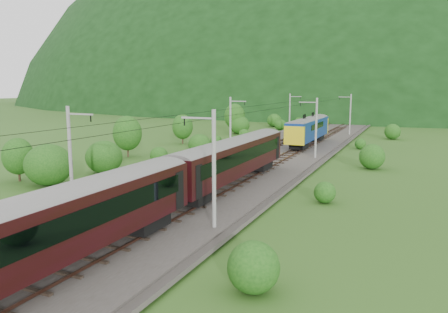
% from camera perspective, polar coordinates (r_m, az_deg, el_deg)
% --- Properties ---
extents(ground, '(600.00, 600.00, 0.00)m').
position_cam_1_polar(ground, '(33.21, -11.12, -8.16)').
color(ground, '#2D5319').
rests_on(ground, ground).
extents(railbed, '(14.00, 220.00, 0.30)m').
position_cam_1_polar(railbed, '(41.45, -3.19, -4.31)').
color(railbed, '#38332D').
rests_on(railbed, ground).
extents(track_left, '(2.40, 220.00, 0.27)m').
position_cam_1_polar(track_left, '(42.52, -6.08, -3.70)').
color(track_left, '#512E22').
rests_on(track_left, railbed).
extents(track_right, '(2.40, 220.00, 0.27)m').
position_cam_1_polar(track_right, '(40.39, -0.15, -4.33)').
color(track_right, '#512E22').
rests_on(track_right, railbed).
extents(catenary_left, '(2.54, 192.28, 8.00)m').
position_cam_1_polar(catenary_left, '(63.08, 0.90, 4.34)').
color(catenary_left, gray).
rests_on(catenary_left, railbed).
extents(catenary_right, '(2.54, 192.28, 8.00)m').
position_cam_1_polar(catenary_right, '(59.40, 11.87, 3.85)').
color(catenary_right, gray).
rests_on(catenary_right, railbed).
extents(overhead_wires, '(4.83, 198.00, 0.03)m').
position_cam_1_polar(overhead_wires, '(40.40, -3.28, 5.32)').
color(overhead_wires, black).
rests_on(overhead_wires, ground).
extents(mountain_main, '(504.00, 360.00, 244.00)m').
position_cam_1_polar(mountain_main, '(286.64, 20.28, 6.62)').
color(mountain_main, black).
rests_on(mountain_main, ground).
extents(mountain_ridge, '(336.00, 280.00, 132.00)m').
position_cam_1_polar(mountain_ridge, '(354.18, 0.83, 7.55)').
color(mountain_ridge, black).
rests_on(mountain_ridge, ground).
extents(train, '(3.01, 120.58, 5.24)m').
position_cam_1_polar(train, '(23.08, -21.39, -7.13)').
color(train, black).
rests_on(train, ground).
extents(hazard_post_near, '(0.16, 0.16, 1.51)m').
position_cam_1_polar(hazard_post_near, '(81.11, 10.14, 2.82)').
color(hazard_post_near, red).
rests_on(hazard_post_near, railbed).
extents(hazard_post_far, '(0.15, 0.15, 1.36)m').
position_cam_1_polar(hazard_post_far, '(84.79, 11.29, 3.01)').
color(hazard_post_far, red).
rests_on(hazard_post_far, railbed).
extents(signal, '(0.25, 0.25, 2.24)m').
position_cam_1_polar(signal, '(63.34, 3.25, 1.72)').
color(signal, black).
rests_on(signal, railbed).
extents(vegetation_left, '(12.28, 147.73, 6.26)m').
position_cam_1_polar(vegetation_left, '(52.81, -16.01, 0.68)').
color(vegetation_left, '#194713').
rests_on(vegetation_left, ground).
extents(vegetation_right, '(6.23, 103.55, 2.90)m').
position_cam_1_polar(vegetation_right, '(30.83, 12.32, -7.02)').
color(vegetation_right, '#194713').
rests_on(vegetation_right, ground).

